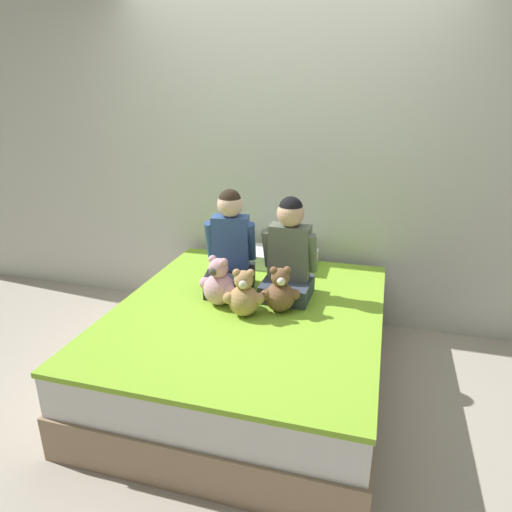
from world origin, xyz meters
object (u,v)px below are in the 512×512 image
(child_on_left, at_px, (230,250))
(bed, at_px, (248,346))
(teddy_bear_held_by_right_child, at_px, (280,293))
(pillow_at_headboard, at_px, (277,258))
(child_on_right, at_px, (289,254))
(teddy_bear_held_by_left_child, at_px, (219,284))
(teddy_bear_between_children, at_px, (244,296))

(child_on_left, bearing_deg, bed, -63.59)
(child_on_left, xyz_separation_m, teddy_bear_held_by_right_child, (0.39, -0.23, -0.15))
(child_on_left, height_order, pillow_at_headboard, child_on_left)
(child_on_right, bearing_deg, teddy_bear_held_by_right_child, -88.88)
(teddy_bear_held_by_left_child, distance_m, pillow_at_headboard, 0.77)
(child_on_left, distance_m, pillow_at_headboard, 0.58)
(child_on_right, distance_m, teddy_bear_held_by_left_child, 0.48)
(teddy_bear_held_by_left_child, relative_size, pillow_at_headboard, 0.53)
(teddy_bear_held_by_right_child, bearing_deg, bed, 168.86)
(child_on_right, xyz_separation_m, pillow_at_headboard, (-0.19, 0.49, -0.23))
(teddy_bear_held_by_right_child, xyz_separation_m, teddy_bear_between_children, (-0.19, -0.11, 0.00))
(teddy_bear_held_by_right_child, relative_size, pillow_at_headboard, 0.49)
(child_on_left, xyz_separation_m, child_on_right, (0.39, 0.00, 0.01))
(child_on_left, height_order, child_on_right, child_on_left)
(child_on_right, xyz_separation_m, teddy_bear_between_children, (-0.19, -0.35, -0.16))
(teddy_bear_between_children, height_order, pillow_at_headboard, teddy_bear_between_children)
(child_on_right, relative_size, teddy_bear_held_by_right_child, 2.27)
(bed, xyz_separation_m, teddy_bear_between_children, (0.00, -0.08, 0.39))
(bed, relative_size, pillow_at_headboard, 3.20)
(teddy_bear_held_by_left_child, relative_size, teddy_bear_held_by_right_child, 1.09)
(child_on_left, height_order, teddy_bear_held_by_right_child, child_on_left)
(bed, bearing_deg, pillow_at_headboard, 90.00)
(child_on_left, bearing_deg, child_on_right, -10.49)
(teddy_bear_held_by_left_child, bearing_deg, teddy_bear_held_by_right_child, 19.72)
(teddy_bear_between_children, xyz_separation_m, pillow_at_headboard, (-0.00, 0.84, -0.07))
(bed, distance_m, child_on_left, 0.63)
(child_on_left, relative_size, teddy_bear_between_children, 2.30)
(teddy_bear_held_by_left_child, bearing_deg, bed, 13.61)
(child_on_right, relative_size, pillow_at_headboard, 1.11)
(child_on_left, relative_size, teddy_bear_held_by_right_child, 2.35)
(child_on_left, xyz_separation_m, teddy_bear_held_by_left_child, (0.00, -0.25, -0.14))
(pillow_at_headboard, bearing_deg, bed, -90.00)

